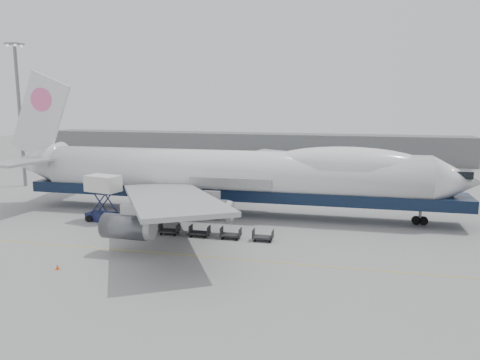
# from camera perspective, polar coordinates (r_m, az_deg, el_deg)

# --- Properties ---
(ground) EXTENTS (260.00, 260.00, 0.00)m
(ground) POSITION_cam_1_polar(r_m,az_deg,el_deg) (54.20, -4.52, -7.11)
(ground) COLOR gray
(ground) RESTS_ON ground
(apron_line) EXTENTS (60.00, 0.15, 0.01)m
(apron_line) POSITION_cam_1_polar(r_m,az_deg,el_deg) (48.80, -6.69, -9.09)
(apron_line) COLOR gold
(apron_line) RESTS_ON ground
(hangar) EXTENTS (110.00, 8.00, 7.00)m
(hangar) POSITION_cam_1_polar(r_m,az_deg,el_deg) (122.73, 1.01, 4.11)
(hangar) COLOR slate
(hangar) RESTS_ON ground
(floodlight_mast) EXTENTS (2.40, 2.40, 25.43)m
(floodlight_mast) POSITION_cam_1_polar(r_m,az_deg,el_deg) (93.50, -25.30, 7.99)
(floodlight_mast) COLOR slate
(floodlight_mast) RESTS_ON ground
(airliner) EXTENTS (67.00, 55.30, 19.98)m
(airliner) POSITION_cam_1_polar(r_m,az_deg,el_deg) (64.02, -0.75, 0.72)
(airliner) COLOR white
(airliner) RESTS_ON ground
(catering_truck) EXTENTS (5.14, 4.04, 6.04)m
(catering_truck) POSITION_cam_1_polar(r_m,az_deg,el_deg) (63.32, -16.29, -1.80)
(catering_truck) COLOR #181E48
(catering_truck) RESTS_ON ground
(traffic_cone) EXTENTS (0.36, 0.36, 0.52)m
(traffic_cone) POSITION_cam_1_polar(r_m,az_deg,el_deg) (47.76, -21.36, -9.84)
(traffic_cone) COLOR #E94D0C
(traffic_cone) RESTS_ON ground
(dolly_0) EXTENTS (2.30, 1.35, 1.30)m
(dolly_0) POSITION_cam_1_polar(r_m,az_deg,el_deg) (57.51, -12.07, -5.75)
(dolly_0) COLOR #2D2D30
(dolly_0) RESTS_ON ground
(dolly_1) EXTENTS (2.30, 1.35, 1.30)m
(dolly_1) POSITION_cam_1_polar(r_m,az_deg,el_deg) (56.05, -8.59, -6.06)
(dolly_1) COLOR #2D2D30
(dolly_1) RESTS_ON ground
(dolly_2) EXTENTS (2.30, 1.35, 1.30)m
(dolly_2) POSITION_cam_1_polar(r_m,az_deg,el_deg) (54.80, -4.94, -6.35)
(dolly_2) COLOR #2D2D30
(dolly_2) RESTS_ON ground
(dolly_3) EXTENTS (2.30, 1.35, 1.30)m
(dolly_3) POSITION_cam_1_polar(r_m,az_deg,el_deg) (53.78, -1.13, -6.63)
(dolly_3) COLOR #2D2D30
(dolly_3) RESTS_ON ground
(dolly_4) EXTENTS (2.30, 1.35, 1.30)m
(dolly_4) POSITION_cam_1_polar(r_m,az_deg,el_deg) (53.01, 2.82, -6.88)
(dolly_4) COLOR #2D2D30
(dolly_4) RESTS_ON ground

